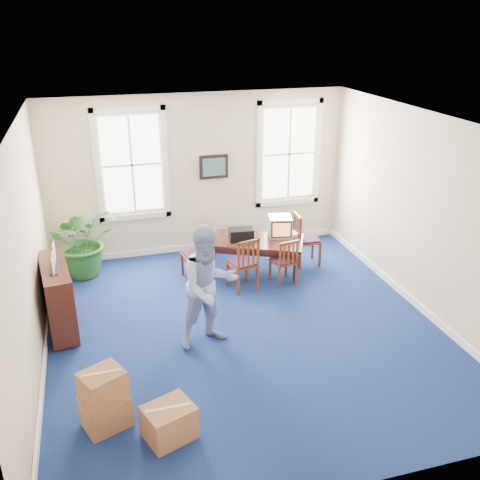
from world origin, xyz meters
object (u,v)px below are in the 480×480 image
object	(u,v)px
man	(209,287)
credenza	(58,298)
conference_table	(252,255)
chair_near_left	(242,263)
potted_plant	(84,241)
cardboard_boxes	(121,390)
crt_tv	(280,226)

from	to	relation	value
man	credenza	size ratio (longest dim) A/B	1.40
conference_table	man	size ratio (longest dim) A/B	1.00
conference_table	chair_near_left	xyz separation A→B (m)	(-0.38, -0.64, 0.18)
potted_plant	chair_near_left	bearing A→B (deg)	-26.92
chair_near_left	cardboard_boxes	bearing A→B (deg)	37.34
chair_near_left	man	xyz separation A→B (m)	(-0.94, -1.52, 0.44)
credenza	potted_plant	distance (m)	1.91
potted_plant	man	bearing A→B (deg)	-59.01
credenza	cardboard_boxes	distance (m)	2.43
crt_tv	potted_plant	size ratio (longest dim) A/B	0.34
credenza	cardboard_boxes	xyz separation A→B (m)	(0.76, -2.31, -0.13)
crt_tv	cardboard_boxes	distance (m)	4.80
potted_plant	cardboard_boxes	size ratio (longest dim) A/B	0.97
conference_table	man	distance (m)	2.61
chair_near_left	cardboard_boxes	world-z (taller)	chair_near_left
crt_tv	chair_near_left	world-z (taller)	crt_tv
chair_near_left	man	distance (m)	1.84
potted_plant	crt_tv	bearing A→B (deg)	-10.59
chair_near_left	credenza	distance (m)	3.13
credenza	cardboard_boxes	world-z (taller)	credenza
chair_near_left	potted_plant	size ratio (longest dim) A/B	0.74
crt_tv	cardboard_boxes	xyz separation A→B (m)	(-3.27, -3.49, -0.44)
conference_table	cardboard_boxes	distance (m)	4.39
chair_near_left	man	world-z (taller)	man
potted_plant	cardboard_boxes	world-z (taller)	potted_plant
crt_tv	man	distance (m)	2.90
chair_near_left	potted_plant	world-z (taller)	potted_plant
potted_plant	cardboard_boxes	xyz separation A→B (m)	(0.34, -4.16, -0.28)
man	cardboard_boxes	size ratio (longest dim) A/B	1.35
conference_table	potted_plant	distance (m)	3.16
conference_table	chair_near_left	distance (m)	0.77
crt_tv	potted_plant	xyz separation A→B (m)	(-3.61, 0.68, -0.16)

